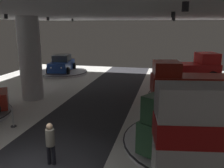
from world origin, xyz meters
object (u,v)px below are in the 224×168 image
display_platform_deep_right (187,79)px  column_left (30,59)px  pickup_truck_mid_right (192,122)px  display_platform_far_right (190,97)px  display_platform_mid_right (194,143)px  pickup_truck_far_right (186,82)px  display_platform_deep_left (62,72)px  display_car_deep_left (62,64)px  visitor_walking_far (50,141)px  pickup_truck_deep_right (191,68)px

display_platform_deep_right → column_left: bearing=-143.2°
pickup_truck_mid_right → display_platform_far_right: (0.57, 7.19, -1.02)m
display_platform_mid_right → pickup_truck_far_right: (0.10, 6.86, 1.08)m
display_platform_deep_left → display_platform_mid_right: bearing=-47.8°
display_platform_deep_left → pickup_truck_mid_right: 17.76m
display_car_deep_left → column_left: bearing=-78.7°
display_platform_far_right → visitor_walking_far: visitor_walking_far is taller
display_platform_far_right → pickup_truck_far_right: pickup_truck_far_right is taller
column_left → visitor_walking_far: size_ratio=3.46×
column_left → visitor_walking_far: bearing=-55.1°
pickup_truck_deep_right → pickup_truck_mid_right: (-1.08, -13.01, 0.01)m
column_left → display_platform_deep_right: 13.69m
pickup_truck_deep_right → display_platform_mid_right: 12.81m
visitor_walking_far → display_car_deep_left: bearing=113.1°
display_platform_deep_left → display_car_deep_left: bearing=99.7°
display_platform_mid_right → visitor_walking_far: bearing=-153.6°
display_platform_deep_right → display_car_deep_left: bearing=177.9°
display_platform_mid_right → visitor_walking_far: (-5.16, -2.56, 0.77)m
display_car_deep_left → pickup_truck_far_right: (11.94, -6.24, 0.17)m
pickup_truck_far_right → visitor_walking_far: size_ratio=3.51×
pickup_truck_deep_right → display_platform_mid_right: size_ratio=0.96×
column_left → pickup_truck_deep_right: size_ratio=0.97×
display_platform_deep_right → pickup_truck_far_right: 5.91m
column_left → pickup_truck_deep_right: (11.07, 8.13, -1.59)m
visitor_walking_far → pickup_truck_mid_right: bearing=24.6°
display_car_deep_left → visitor_walking_far: (6.68, -15.66, -0.13)m
column_left → display_platform_deep_right: column_left is taller
display_platform_deep_left → visitor_walking_far: size_ratio=3.25×
pickup_truck_far_right → display_platform_mid_right: bearing=-90.8°
column_left → pickup_truck_mid_right: 11.23m
display_platform_deep_left → display_platform_mid_right: (11.83, -13.07, -0.02)m
column_left → display_platform_deep_left: (-1.69, 8.46, -2.60)m
display_platform_deep_right → visitor_walking_far: visitor_walking_far is taller
display_platform_deep_left → display_platform_mid_right: 17.63m
pickup_truck_deep_right → pickup_truck_mid_right: 13.06m
column_left → pickup_truck_deep_right: column_left is taller
pickup_truck_mid_right → visitor_walking_far: 5.50m
display_car_deep_left → display_platform_mid_right: bearing=-47.9°
pickup_truck_far_right → visitor_walking_far: (-5.25, -9.42, -0.30)m
display_car_deep_left → display_platform_deep_right: size_ratio=0.78×
pickup_truck_mid_right → display_platform_deep_right: bearing=86.6°
display_car_deep_left → display_platform_deep_right: (12.45, -0.45, -0.91)m
display_platform_deep_right → display_platform_mid_right: 12.66m
display_car_deep_left → display_platform_deep_left: bearing=-80.3°
display_platform_mid_right → display_platform_far_right: size_ratio=1.04×
display_platform_deep_right → pickup_truck_deep_right: (0.31, 0.09, 1.03)m
display_platform_deep_right → pickup_truck_far_right: pickup_truck_far_right is taller
pickup_truck_far_right → display_car_deep_left: bearing=152.4°
display_car_deep_left → display_platform_far_right: 13.75m
display_platform_deep_right → display_platform_far_right: 5.74m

